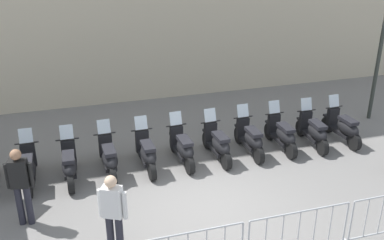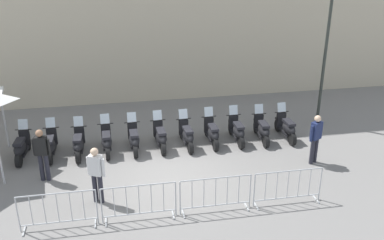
# 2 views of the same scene
# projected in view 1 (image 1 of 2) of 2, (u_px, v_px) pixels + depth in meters

# --- Properties ---
(ground_plane) EXTENTS (120.00, 120.00, 0.00)m
(ground_plane) POSITION_uv_depth(u_px,v_px,m) (207.00, 207.00, 9.90)
(ground_plane) COLOR slate
(motorcycle_1) EXTENTS (0.62, 1.72, 1.24)m
(motorcycle_1) POSITION_uv_depth(u_px,v_px,m) (28.00, 169.00, 10.54)
(motorcycle_1) COLOR black
(motorcycle_1) RESTS_ON ground
(motorcycle_2) EXTENTS (0.64, 1.72, 1.24)m
(motorcycle_2) POSITION_uv_depth(u_px,v_px,m) (69.00, 164.00, 10.72)
(motorcycle_2) COLOR black
(motorcycle_2) RESTS_ON ground
(motorcycle_3) EXTENTS (0.58, 1.73, 1.24)m
(motorcycle_3) POSITION_uv_depth(u_px,v_px,m) (109.00, 158.00, 11.03)
(motorcycle_3) COLOR black
(motorcycle_3) RESTS_ON ground
(motorcycle_4) EXTENTS (0.58, 1.73, 1.24)m
(motorcycle_4) POSITION_uv_depth(u_px,v_px,m) (147.00, 153.00, 11.25)
(motorcycle_4) COLOR black
(motorcycle_4) RESTS_ON ground
(motorcycle_5) EXTENTS (0.56, 1.73, 1.24)m
(motorcycle_5) POSITION_uv_depth(u_px,v_px,m) (183.00, 148.00, 11.52)
(motorcycle_5) COLOR black
(motorcycle_5) RESTS_ON ground
(motorcycle_6) EXTENTS (0.56, 1.73, 1.24)m
(motorcycle_6) POSITION_uv_depth(u_px,v_px,m) (218.00, 144.00, 11.72)
(motorcycle_6) COLOR black
(motorcycle_6) RESTS_ON ground
(motorcycle_7) EXTENTS (0.59, 1.72, 1.24)m
(motorcycle_7) POSITION_uv_depth(u_px,v_px,m) (250.00, 139.00, 12.00)
(motorcycle_7) COLOR black
(motorcycle_7) RESTS_ON ground
(motorcycle_8) EXTENTS (0.59, 1.72, 1.24)m
(motorcycle_8) POSITION_uv_depth(u_px,v_px,m) (282.00, 135.00, 12.25)
(motorcycle_8) COLOR black
(motorcycle_8) RESTS_ON ground
(motorcycle_9) EXTENTS (0.66, 1.72, 1.24)m
(motorcycle_9) POSITION_uv_depth(u_px,v_px,m) (314.00, 131.00, 12.44)
(motorcycle_9) COLOR black
(motorcycle_9) RESTS_ON ground
(motorcycle_10) EXTENTS (0.56, 1.73, 1.24)m
(motorcycle_10) POSITION_uv_depth(u_px,v_px,m) (343.00, 127.00, 12.69)
(motorcycle_10) COLOR black
(motorcycle_10) RESTS_ON ground
(barrier_segment_2) EXTENTS (1.99, 0.68, 1.07)m
(barrier_segment_2) POSITION_uv_depth(u_px,v_px,m) (298.00, 236.00, 8.15)
(barrier_segment_2) COLOR #B2B5B7
(barrier_segment_2) RESTS_ON ground
(officer_near_row_end) EXTENTS (0.53, 0.32, 1.73)m
(officer_near_row_end) POSITION_uv_depth(u_px,v_px,m) (20.00, 183.00, 8.95)
(officer_near_row_end) COLOR #23232D
(officer_near_row_end) RESTS_ON ground
(officer_by_barriers) EXTENTS (0.47, 0.39, 1.73)m
(officer_by_barriers) POSITION_uv_depth(u_px,v_px,m) (113.00, 212.00, 8.04)
(officer_by_barriers) COLOR #23232D
(officer_by_barriers) RESTS_ON ground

